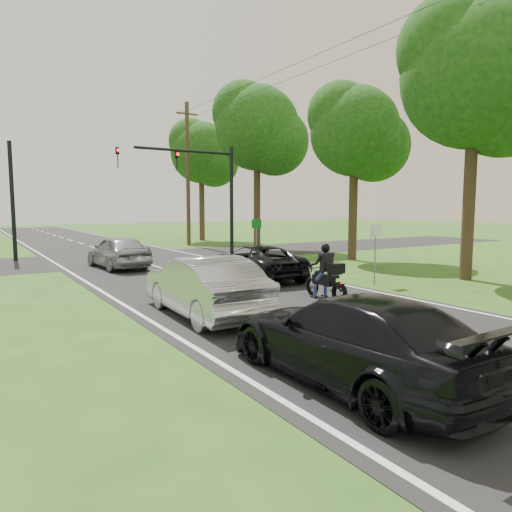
{
  "coord_description": "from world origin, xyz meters",
  "views": [
    {
      "loc": [
        -7.3,
        -8.06,
        2.7
      ],
      "look_at": [
        -0.23,
        3.0,
        1.3
      ],
      "focal_mm": 32.0,
      "sensor_mm": 36.0,
      "label": 1
    }
  ],
  "objects_px": {
    "dark_car_behind": "(352,338)",
    "traffic_signal": "(201,180)",
    "motorcycle_rider": "(327,277)",
    "silver_sedan": "(204,286)",
    "dark_suv": "(257,262)",
    "silver_suv": "(118,251)",
    "utility_pole_far": "(188,174)",
    "sign_green": "(256,230)",
    "sign_white": "(376,239)"
  },
  "relations": [
    {
      "from": "silver_suv",
      "to": "sign_white",
      "type": "relative_size",
      "value": 2.03
    },
    {
      "from": "silver_sedan",
      "to": "utility_pole_far",
      "type": "xyz_separation_m",
      "value": [
        8.59,
        19.97,
        4.32
      ]
    },
    {
      "from": "dark_suv",
      "to": "silver_sedan",
      "type": "xyz_separation_m",
      "value": [
        -4.31,
        -4.24,
        0.11
      ]
    },
    {
      "from": "motorcycle_rider",
      "to": "dark_car_behind",
      "type": "height_order",
      "value": "motorcycle_rider"
    },
    {
      "from": "motorcycle_rider",
      "to": "utility_pole_far",
      "type": "height_order",
      "value": "utility_pole_far"
    },
    {
      "from": "silver_suv",
      "to": "sign_green",
      "type": "height_order",
      "value": "sign_green"
    },
    {
      "from": "dark_car_behind",
      "to": "traffic_signal",
      "type": "xyz_separation_m",
      "value": [
        5.73,
        17.12,
        3.43
      ]
    },
    {
      "from": "dark_suv",
      "to": "silver_sedan",
      "type": "bearing_deg",
      "value": 49.17
    },
    {
      "from": "silver_sedan",
      "to": "silver_suv",
      "type": "xyz_separation_m",
      "value": [
        0.78,
        10.25,
        -0.01
      ]
    },
    {
      "from": "silver_suv",
      "to": "utility_pole_far",
      "type": "relative_size",
      "value": 0.43
    },
    {
      "from": "silver_sedan",
      "to": "dark_car_behind",
      "type": "relative_size",
      "value": 0.96
    },
    {
      "from": "silver_suv",
      "to": "sign_green",
      "type": "xyz_separation_m",
      "value": [
        6.5,
        -1.3,
        0.85
      ]
    },
    {
      "from": "silver_suv",
      "to": "traffic_signal",
      "type": "bearing_deg",
      "value": -164.81
    },
    {
      "from": "silver_sedan",
      "to": "dark_car_behind",
      "type": "bearing_deg",
      "value": 92.03
    },
    {
      "from": "traffic_signal",
      "to": "sign_white",
      "type": "height_order",
      "value": "traffic_signal"
    },
    {
      "from": "motorcycle_rider",
      "to": "silver_sedan",
      "type": "distance_m",
      "value": 3.94
    },
    {
      "from": "sign_white",
      "to": "dark_car_behind",
      "type": "bearing_deg",
      "value": -139.27
    },
    {
      "from": "dark_car_behind",
      "to": "silver_suv",
      "type": "bearing_deg",
      "value": -92.42
    },
    {
      "from": "motorcycle_rider",
      "to": "traffic_signal",
      "type": "bearing_deg",
      "value": 86.19
    },
    {
      "from": "dark_car_behind",
      "to": "sign_white",
      "type": "relative_size",
      "value": 2.24
    },
    {
      "from": "sign_green",
      "to": "traffic_signal",
      "type": "bearing_deg",
      "value": 117.38
    },
    {
      "from": "dark_car_behind",
      "to": "traffic_signal",
      "type": "height_order",
      "value": "traffic_signal"
    },
    {
      "from": "silver_sedan",
      "to": "sign_white",
      "type": "height_order",
      "value": "sign_white"
    },
    {
      "from": "traffic_signal",
      "to": "sign_white",
      "type": "xyz_separation_m",
      "value": [
        1.36,
        -11.02,
        -2.54
      ]
    },
    {
      "from": "motorcycle_rider",
      "to": "dark_car_behind",
      "type": "bearing_deg",
      "value": -123.32
    },
    {
      "from": "motorcycle_rider",
      "to": "dark_suv",
      "type": "bearing_deg",
      "value": 89.75
    },
    {
      "from": "motorcycle_rider",
      "to": "silver_suv",
      "type": "distance_m",
      "value": 10.81
    },
    {
      "from": "traffic_signal",
      "to": "motorcycle_rider",
      "type": "bearing_deg",
      "value": -98.42
    },
    {
      "from": "silver_sedan",
      "to": "dark_car_behind",
      "type": "xyz_separation_m",
      "value": [
        -0.0,
        -5.16,
        -0.06
      ]
    },
    {
      "from": "dark_car_behind",
      "to": "traffic_signal",
      "type": "bearing_deg",
      "value": -107.99
    },
    {
      "from": "silver_sedan",
      "to": "traffic_signal",
      "type": "bearing_deg",
      "value": -113.53
    },
    {
      "from": "silver_sedan",
      "to": "sign_green",
      "type": "relative_size",
      "value": 2.15
    },
    {
      "from": "traffic_signal",
      "to": "utility_pole_far",
      "type": "distance_m",
      "value": 8.55
    },
    {
      "from": "sign_white",
      "to": "dark_suv",
      "type": "bearing_deg",
      "value": 130.11
    },
    {
      "from": "traffic_signal",
      "to": "sign_green",
      "type": "relative_size",
      "value": 3.0
    },
    {
      "from": "traffic_signal",
      "to": "sign_white",
      "type": "relative_size",
      "value": 3.0
    },
    {
      "from": "traffic_signal",
      "to": "sign_green",
      "type": "distance_m",
      "value": 4.24
    },
    {
      "from": "dark_suv",
      "to": "sign_white",
      "type": "distance_m",
      "value": 4.41
    },
    {
      "from": "motorcycle_rider",
      "to": "silver_sedan",
      "type": "xyz_separation_m",
      "value": [
        -3.94,
        0.1,
        0.1
      ]
    },
    {
      "from": "dark_suv",
      "to": "sign_white",
      "type": "height_order",
      "value": "sign_white"
    },
    {
      "from": "silver_suv",
      "to": "traffic_signal",
      "type": "height_order",
      "value": "traffic_signal"
    },
    {
      "from": "motorcycle_rider",
      "to": "silver_sedan",
      "type": "bearing_deg",
      "value": -176.82
    },
    {
      "from": "sign_white",
      "to": "silver_suv",
      "type": "bearing_deg",
      "value": 124.13
    },
    {
      "from": "dark_car_behind",
      "to": "traffic_signal",
      "type": "relative_size",
      "value": 0.75
    },
    {
      "from": "motorcycle_rider",
      "to": "sign_white",
      "type": "distance_m",
      "value": 3.45
    },
    {
      "from": "dark_car_behind",
      "to": "sign_white",
      "type": "distance_m",
      "value": 9.4
    },
    {
      "from": "dark_suv",
      "to": "silver_suv",
      "type": "relative_size",
      "value": 1.07
    },
    {
      "from": "dark_suv",
      "to": "sign_white",
      "type": "relative_size",
      "value": 2.18
    },
    {
      "from": "dark_suv",
      "to": "utility_pole_far",
      "type": "bearing_deg",
      "value": -100.61
    },
    {
      "from": "silver_sedan",
      "to": "utility_pole_far",
      "type": "bearing_deg",
      "value": -111.22
    }
  ]
}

